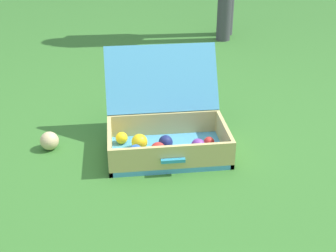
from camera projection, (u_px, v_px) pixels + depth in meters
ground_plane at (182, 155)px, 2.22m from camera, size 16.00×16.00×0.00m
open_suitcase at (165, 129)px, 2.24m from camera, size 0.58×0.57×0.45m
stray_ball_on_grass at (49, 141)px, 2.25m from camera, size 0.09×0.09×0.09m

